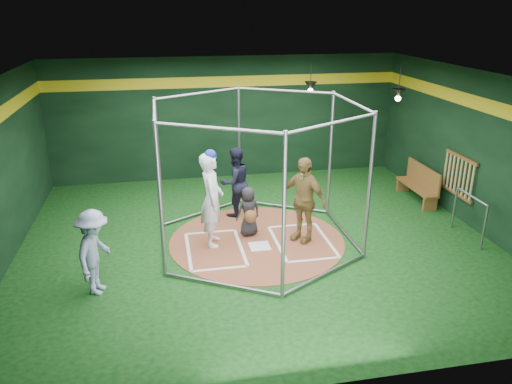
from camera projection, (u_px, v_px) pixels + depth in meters
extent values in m
cube|color=#0B330C|center=(257.00, 241.00, 10.87)|extent=(10.00, 9.00, 0.02)
cube|color=black|center=(257.00, 78.00, 9.63)|extent=(10.00, 9.00, 0.02)
cube|color=black|center=(227.00, 118.00, 14.38)|extent=(10.00, 0.10, 3.50)
cube|color=black|center=(328.00, 272.00, 6.12)|extent=(10.00, 0.10, 3.50)
cube|color=black|center=(476.00, 151.00, 11.14)|extent=(0.10, 9.00, 3.50)
cube|color=gold|center=(226.00, 82.00, 13.99)|extent=(10.00, 0.01, 0.30)
cube|color=gold|center=(482.00, 105.00, 10.77)|extent=(0.01, 9.00, 0.30)
cylinder|color=brown|center=(257.00, 241.00, 10.86)|extent=(3.80, 3.80, 0.01)
cube|color=white|center=(260.00, 246.00, 10.58)|extent=(0.43, 0.43, 0.01)
cube|color=white|center=(210.00, 232.00, 11.24)|extent=(1.10, 0.07, 0.01)
cube|color=white|center=(220.00, 269.00, 9.68)|extent=(1.10, 0.07, 0.01)
cube|color=white|center=(188.00, 251.00, 10.36)|extent=(0.07, 1.70, 0.01)
cube|color=white|center=(241.00, 247.00, 10.56)|extent=(0.07, 1.70, 0.01)
cube|color=white|center=(292.00, 225.00, 11.58)|extent=(1.10, 0.07, 0.01)
cube|color=white|center=(314.00, 260.00, 10.02)|extent=(1.10, 0.07, 0.01)
cube|color=white|center=(277.00, 244.00, 10.70)|extent=(0.07, 1.70, 0.01)
cube|color=white|center=(326.00, 239.00, 10.90)|extent=(0.07, 1.70, 0.01)
cylinder|color=gray|center=(330.00, 155.00, 11.75)|extent=(0.07, 0.07, 3.00)
cylinder|color=gray|center=(239.00, 147.00, 12.45)|extent=(0.07, 0.07, 3.00)
cylinder|color=gray|center=(159.00, 165.00, 11.04)|extent=(0.07, 0.07, 3.00)
cylinder|color=gray|center=(160.00, 203.00, 8.93)|extent=(0.07, 0.07, 3.00)
cylinder|color=gray|center=(284.00, 220.00, 8.23)|extent=(0.07, 0.07, 3.00)
cylinder|color=gray|center=(369.00, 188.00, 9.64)|extent=(0.07, 0.07, 3.00)
cylinder|color=gray|center=(285.00, 91.00, 11.59)|extent=(2.02, 1.20, 0.06)
cylinder|color=gray|center=(282.00, 206.00, 12.61)|extent=(2.02, 1.20, 0.06)
cylinder|color=gray|center=(199.00, 93.00, 11.23)|extent=(2.02, 1.20, 0.06)
cylinder|color=gray|center=(204.00, 212.00, 12.26)|extent=(2.02, 1.20, 0.06)
cylinder|color=gray|center=(154.00, 110.00, 9.47)|extent=(0.06, 2.30, 0.06)
cylinder|color=gray|center=(164.00, 247.00, 10.49)|extent=(0.06, 2.30, 0.06)
cylinder|color=gray|center=(217.00, 128.00, 8.06)|extent=(2.02, 1.20, 0.06)
cylinder|color=gray|center=(222.00, 284.00, 9.09)|extent=(2.02, 1.20, 0.06)
cylinder|color=gray|center=(334.00, 123.00, 8.42)|extent=(2.02, 1.20, 0.06)
cylinder|color=gray|center=(326.00, 274.00, 9.44)|extent=(2.02, 1.20, 0.06)
cylinder|color=gray|center=(352.00, 102.00, 10.18)|extent=(0.06, 2.30, 0.06)
cylinder|color=gray|center=(344.00, 231.00, 11.20)|extent=(0.06, 2.30, 0.06)
cube|color=brown|center=(462.00, 157.00, 11.59)|extent=(0.05, 1.25, 0.08)
cube|color=brown|center=(456.00, 193.00, 11.91)|extent=(0.05, 1.25, 0.08)
cylinder|color=tan|center=(472.00, 183.00, 11.24)|extent=(0.06, 0.06, 0.85)
cylinder|color=tan|center=(468.00, 181.00, 11.38)|extent=(0.06, 0.06, 0.85)
cylinder|color=tan|center=(464.00, 179.00, 11.53)|extent=(0.06, 0.06, 0.85)
cylinder|color=tan|center=(460.00, 177.00, 11.67)|extent=(0.06, 0.06, 0.85)
cylinder|color=tan|center=(456.00, 175.00, 11.82)|extent=(0.06, 0.06, 0.85)
cylinder|color=tan|center=(453.00, 172.00, 11.96)|extent=(0.06, 0.06, 0.85)
cylinder|color=tan|center=(449.00, 170.00, 12.11)|extent=(0.06, 0.06, 0.85)
cylinder|color=tan|center=(446.00, 169.00, 12.25)|extent=(0.06, 0.06, 0.85)
cone|color=black|center=(311.00, 86.00, 13.60)|extent=(0.34, 0.34, 0.22)
sphere|color=#FFD899|center=(310.00, 91.00, 13.65)|extent=(0.14, 0.14, 0.14)
cylinder|color=black|center=(311.00, 73.00, 13.48)|extent=(0.02, 0.02, 0.70)
cone|color=black|center=(398.00, 93.00, 12.45)|extent=(0.34, 0.34, 0.22)
sphere|color=#FFD899|center=(398.00, 98.00, 12.50)|extent=(0.14, 0.14, 0.14)
cylinder|color=black|center=(400.00, 79.00, 12.33)|extent=(0.02, 0.02, 0.70)
imported|color=white|center=(212.00, 200.00, 10.37)|extent=(0.56, 0.78, 2.02)
sphere|color=navy|center=(210.00, 156.00, 10.03)|extent=(0.26, 0.26, 0.26)
imported|color=tan|center=(303.00, 199.00, 10.59)|extent=(1.04, 1.14, 1.87)
imported|color=black|center=(248.00, 211.00, 10.96)|extent=(0.62, 0.49, 1.11)
sphere|color=brown|center=(250.00, 216.00, 10.73)|extent=(0.28, 0.28, 0.28)
imported|color=black|center=(235.00, 182.00, 11.91)|extent=(1.01, 0.91, 1.69)
imported|color=#8F9FBD|center=(95.00, 252.00, 8.67)|extent=(0.85, 1.14, 1.57)
cube|color=brown|center=(417.00, 187.00, 12.98)|extent=(0.38, 1.62, 0.05)
cube|color=brown|center=(423.00, 176.00, 12.90)|extent=(0.05, 1.62, 0.54)
cube|color=brown|center=(430.00, 204.00, 12.39)|extent=(0.36, 0.07, 0.36)
cube|color=brown|center=(403.00, 185.00, 13.71)|extent=(0.36, 0.07, 0.36)
cylinder|color=gray|center=(484.00, 228.00, 10.31)|extent=(0.05, 0.05, 1.00)
cylinder|color=gray|center=(454.00, 207.00, 11.34)|extent=(0.05, 0.05, 1.00)
cylinder|color=gray|center=(472.00, 196.00, 10.66)|extent=(0.05, 1.11, 0.05)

